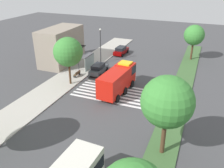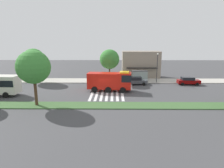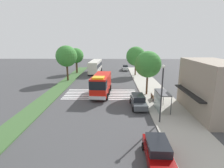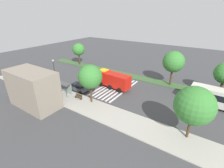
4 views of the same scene
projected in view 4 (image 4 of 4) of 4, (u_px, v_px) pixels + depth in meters
ground_plane at (116, 88)px, 36.29m from camera, size 120.00×120.00×0.00m
sidewalk at (89, 106)px, 29.04m from camera, size 60.00×5.11×0.14m
median_strip at (133, 76)px, 42.67m from camera, size 60.00×3.00×0.14m
crosswalk at (115, 88)px, 36.50m from camera, size 5.85×12.51×0.01m
fire_truck at (112, 79)px, 35.90m from camera, size 8.47×3.30×3.76m
parked_car_mid at (78, 87)px, 34.78m from camera, size 4.81×2.15×1.72m
parked_car_east at (46, 76)px, 40.52m from camera, size 4.74×2.17×1.69m
transit_bus at (222, 98)px, 27.74m from camera, size 10.44×3.22×3.53m
bus_stop_shelter at (64, 86)px, 32.95m from camera, size 3.50×1.40×2.46m
bench_near_shelter at (79, 96)px, 31.47m from camera, size 1.60×0.50×0.90m
street_lamp at (55, 72)px, 34.61m from camera, size 0.36×0.36×6.53m
storefront_building at (33, 89)px, 28.24m from camera, size 9.50×5.55×6.74m
sidewalk_tree_far_west at (194, 106)px, 19.85m from camera, size 5.03×5.03×7.53m
sidewalk_tree_west at (90, 77)px, 28.41m from camera, size 4.39×4.39×7.35m
median_tree_west at (173, 62)px, 35.46m from camera, size 4.76×4.76×7.96m
median_tree_center at (79, 50)px, 50.56m from camera, size 3.89×3.89×6.83m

